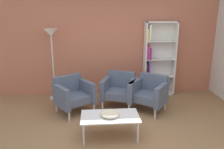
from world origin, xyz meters
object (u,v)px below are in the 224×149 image
at_px(armchair_near_window, 119,89).
at_px(floor_lamp_torchiere, 51,41).
at_px(armchair_by_bookshelf, 73,94).
at_px(coffee_table_low, 110,117).
at_px(bookshelf_tall, 156,59).
at_px(decorative_bowl, 110,114).
at_px(armchair_corner_red, 149,92).

relative_size(armchair_near_window, floor_lamp_torchiere, 0.51).
distance_m(armchair_by_bookshelf, armchair_near_window, 1.06).
height_order(coffee_table_low, floor_lamp_torchiere, floor_lamp_torchiere).
distance_m(armchair_near_window, floor_lamp_torchiere, 1.98).
relative_size(bookshelf_tall, decorative_bowl, 5.94).
bearing_deg(armchair_near_window, armchair_by_bookshelf, -148.24).
xyz_separation_m(decorative_bowl, armchair_corner_red, (0.94, 1.05, -0.02)).
relative_size(armchair_near_window, armchair_corner_red, 0.93).
xyz_separation_m(armchair_by_bookshelf, armchair_near_window, (1.03, 0.23, 0.00)).
distance_m(armchair_near_window, armchair_corner_red, 0.69).
bearing_deg(armchair_by_bookshelf, bookshelf_tall, -9.19).
distance_m(armchair_corner_red, floor_lamp_torchiere, 2.59).
relative_size(coffee_table_low, armchair_near_window, 1.13).
height_order(bookshelf_tall, floor_lamp_torchiere, bookshelf_tall).
xyz_separation_m(armchair_by_bookshelf, floor_lamp_torchiere, (-0.54, 0.84, 1.03)).
bearing_deg(floor_lamp_torchiere, armchair_by_bookshelf, -57.61).
bearing_deg(armchair_corner_red, coffee_table_low, -94.30).
distance_m(bookshelf_tall, armchair_corner_red, 1.22).
relative_size(bookshelf_tall, armchair_corner_red, 2.00).
relative_size(coffee_table_low, armchair_by_bookshelf, 1.06).
distance_m(decorative_bowl, armchair_by_bookshelf, 1.31).
bearing_deg(armchair_corner_red, armchair_by_bookshelf, -143.93).
relative_size(decorative_bowl, floor_lamp_torchiere, 0.18).
bearing_deg(armchair_near_window, armchair_corner_red, -3.89).
bearing_deg(decorative_bowl, bookshelf_tall, 56.94).
bearing_deg(coffee_table_low, bookshelf_tall, 56.94).
height_order(coffee_table_low, armchair_corner_red, armchair_corner_red).
height_order(coffee_table_low, decorative_bowl, decorative_bowl).
xyz_separation_m(armchair_corner_red, floor_lamp_torchiere, (-2.21, 0.89, 1.03)).
height_order(decorative_bowl, floor_lamp_torchiere, floor_lamp_torchiere).
xyz_separation_m(bookshelf_tall, armchair_by_bookshelf, (-2.08, -0.98, -0.52)).
distance_m(coffee_table_low, decorative_bowl, 0.07).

